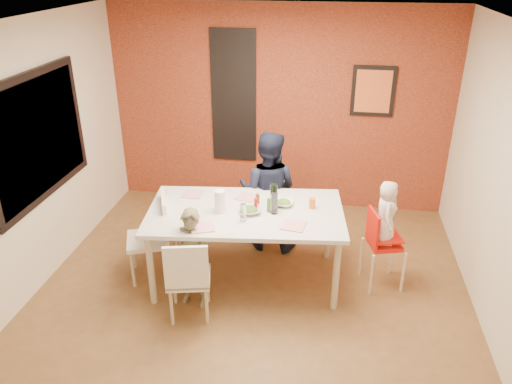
% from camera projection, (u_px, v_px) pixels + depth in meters
% --- Properties ---
extents(ground, '(4.50, 4.50, 0.00)m').
position_uv_depth(ground, '(252.00, 295.00, 5.21)').
color(ground, brown).
rests_on(ground, ground).
extents(ceiling, '(4.50, 4.50, 0.02)m').
position_uv_depth(ceiling, '(250.00, 25.00, 4.04)').
color(ceiling, silver).
rests_on(ceiling, wall_back).
extents(wall_back, '(4.50, 0.02, 2.70)m').
position_uv_depth(wall_back, '(279.00, 109.00, 6.63)').
color(wall_back, beige).
rests_on(wall_back, ground).
extents(wall_front, '(4.50, 0.02, 2.70)m').
position_uv_depth(wall_front, '(181.00, 347.00, 2.62)').
color(wall_front, beige).
rests_on(wall_front, ground).
extents(wall_left, '(0.02, 4.50, 2.70)m').
position_uv_depth(wall_left, '(27.00, 162.00, 4.94)').
color(wall_left, beige).
rests_on(wall_left, ground).
extents(wall_right, '(0.02, 4.50, 2.70)m').
position_uv_depth(wall_right, '(507.00, 193.00, 4.31)').
color(wall_right, beige).
rests_on(wall_right, ground).
extents(brick_accent_wall, '(4.50, 0.02, 2.70)m').
position_uv_depth(brick_accent_wall, '(279.00, 110.00, 6.61)').
color(brick_accent_wall, maroon).
rests_on(brick_accent_wall, ground).
extents(picture_window_frame, '(0.05, 1.70, 1.30)m').
position_uv_depth(picture_window_frame, '(37.00, 137.00, 5.03)').
color(picture_window_frame, black).
rests_on(picture_window_frame, wall_left).
extents(picture_window_pane, '(0.02, 1.55, 1.15)m').
position_uv_depth(picture_window_pane, '(39.00, 137.00, 5.03)').
color(picture_window_pane, black).
rests_on(picture_window_pane, wall_left).
extents(glassblock_strip, '(0.55, 0.03, 1.70)m').
position_uv_depth(glassblock_strip, '(234.00, 97.00, 6.62)').
color(glassblock_strip, silver).
rests_on(glassblock_strip, wall_back).
extents(glassblock_surround, '(0.60, 0.03, 1.76)m').
position_uv_depth(glassblock_surround, '(234.00, 97.00, 6.61)').
color(glassblock_surround, black).
rests_on(glassblock_surround, wall_back).
extents(art_print_frame, '(0.54, 0.03, 0.64)m').
position_uv_depth(art_print_frame, '(373.00, 91.00, 6.30)').
color(art_print_frame, black).
rests_on(art_print_frame, wall_back).
extents(art_print_canvas, '(0.44, 0.01, 0.54)m').
position_uv_depth(art_print_canvas, '(373.00, 91.00, 6.28)').
color(art_print_canvas, orange).
rests_on(art_print_canvas, wall_back).
extents(dining_table, '(2.11, 1.32, 0.83)m').
position_uv_depth(dining_table, '(246.00, 217.00, 5.15)').
color(dining_table, silver).
rests_on(dining_table, ground).
extents(chair_near, '(0.48, 0.48, 0.88)m').
position_uv_depth(chair_near, '(188.00, 276.00, 4.67)').
color(chair_near, silver).
rests_on(chair_near, ground).
extents(chair_far, '(0.47, 0.47, 0.86)m').
position_uv_depth(chair_far, '(269.00, 201.00, 6.12)').
color(chair_far, white).
rests_on(chair_far, ground).
extents(chair_left, '(0.56, 0.56, 0.95)m').
position_uv_depth(chair_left, '(155.00, 233.00, 5.32)').
color(chair_left, white).
rests_on(chair_left, ground).
extents(high_chair, '(0.45, 0.45, 0.88)m').
position_uv_depth(high_chair, '(381.00, 241.00, 5.16)').
color(high_chair, red).
rests_on(high_chair, ground).
extents(child_near, '(0.42, 0.31, 1.06)m').
position_uv_depth(child_near, '(193.00, 259.00, 4.87)').
color(child_near, brown).
rests_on(child_near, ground).
extents(child_far, '(0.76, 0.63, 1.45)m').
position_uv_depth(child_far, '(268.00, 191.00, 5.80)').
color(child_far, black).
rests_on(child_far, ground).
extents(toddler, '(0.22, 0.33, 0.68)m').
position_uv_depth(toddler, '(386.00, 213.00, 5.03)').
color(toddler, silver).
rests_on(toddler, high_chair).
extents(plate_near_left, '(0.29, 0.29, 0.01)m').
position_uv_depth(plate_near_left, '(202.00, 227.00, 4.80)').
color(plate_near_left, white).
rests_on(plate_near_left, dining_table).
extents(plate_far_mid, '(0.25, 0.25, 0.01)m').
position_uv_depth(plate_far_mid, '(247.00, 197.00, 5.39)').
color(plate_far_mid, white).
rests_on(plate_far_mid, dining_table).
extents(plate_near_right, '(0.25, 0.25, 0.01)m').
position_uv_depth(plate_near_right, '(293.00, 226.00, 4.83)').
color(plate_near_right, white).
rests_on(plate_near_right, dining_table).
extents(plate_far_left, '(0.22, 0.22, 0.01)m').
position_uv_depth(plate_far_left, '(192.00, 194.00, 5.46)').
color(plate_far_left, white).
rests_on(plate_far_left, dining_table).
extents(salad_bowl_a, '(0.28, 0.28, 0.05)m').
position_uv_depth(salad_bowl_a, '(250.00, 210.00, 5.07)').
color(salad_bowl_a, silver).
rests_on(salad_bowl_a, dining_table).
extents(salad_bowl_b, '(0.22, 0.22, 0.05)m').
position_uv_depth(salad_bowl_b, '(284.00, 203.00, 5.22)').
color(salad_bowl_b, white).
rests_on(salad_bowl_b, dining_table).
extents(wine_bottle, '(0.07, 0.07, 0.28)m').
position_uv_depth(wine_bottle, '(274.00, 197.00, 5.09)').
color(wine_bottle, black).
rests_on(wine_bottle, dining_table).
extents(wine_glass_a, '(0.06, 0.06, 0.18)m').
position_uv_depth(wine_glass_a, '(243.00, 212.00, 4.89)').
color(wine_glass_a, white).
rests_on(wine_glass_a, dining_table).
extents(wine_glass_b, '(0.08, 0.08, 0.22)m').
position_uv_depth(wine_glass_b, '(274.00, 204.00, 5.03)').
color(wine_glass_b, white).
rests_on(wine_glass_b, dining_table).
extents(paper_towel_roll, '(0.11, 0.11, 0.24)m').
position_uv_depth(paper_towel_roll, '(220.00, 202.00, 5.04)').
color(paper_towel_roll, white).
rests_on(paper_towel_roll, dining_table).
extents(condiment_red, '(0.03, 0.03, 0.14)m').
position_uv_depth(condiment_red, '(256.00, 204.00, 5.10)').
color(condiment_red, red).
rests_on(condiment_red, dining_table).
extents(condiment_green, '(0.04, 0.04, 0.15)m').
position_uv_depth(condiment_green, '(269.00, 205.00, 5.07)').
color(condiment_green, '#3B7326').
rests_on(condiment_green, dining_table).
extents(condiment_brown, '(0.04, 0.04, 0.16)m').
position_uv_depth(condiment_brown, '(258.00, 201.00, 5.15)').
color(condiment_brown, brown).
rests_on(condiment_brown, dining_table).
extents(sippy_cup, '(0.07, 0.07, 0.11)m').
position_uv_depth(sippy_cup, '(312.00, 203.00, 5.15)').
color(sippy_cup, orange).
rests_on(sippy_cup, dining_table).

